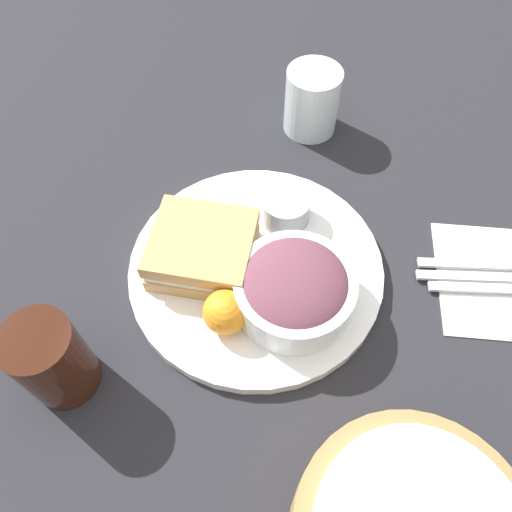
# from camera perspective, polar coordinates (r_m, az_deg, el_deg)

# --- Properties ---
(ground_plane) EXTENTS (4.00, 4.00, 0.00)m
(ground_plane) POSITION_cam_1_polar(r_m,az_deg,el_deg) (0.62, -0.00, -1.82)
(ground_plane) COLOR #232328
(plate) EXTENTS (0.31, 0.31, 0.02)m
(plate) POSITION_cam_1_polar(r_m,az_deg,el_deg) (0.61, -0.00, -1.43)
(plate) COLOR white
(plate) RESTS_ON ground_plane
(sandwich) EXTENTS (0.13, 0.12, 0.05)m
(sandwich) POSITION_cam_1_polar(r_m,az_deg,el_deg) (0.59, -6.04, 1.11)
(sandwich) COLOR tan
(sandwich) RESTS_ON plate
(salad_bowl) EXTENTS (0.14, 0.14, 0.06)m
(salad_bowl) POSITION_cam_1_polar(r_m,az_deg,el_deg) (0.56, 4.42, -3.74)
(salad_bowl) COLOR white
(salad_bowl) RESTS_ON plate
(dressing_cup) EXTENTS (0.06, 0.06, 0.04)m
(dressing_cup) POSITION_cam_1_polar(r_m,az_deg,el_deg) (0.63, 3.40, 5.42)
(dressing_cup) COLOR #99999E
(dressing_cup) RESTS_ON plate
(orange_wedge) EXTENTS (0.05, 0.05, 0.05)m
(orange_wedge) POSITION_cam_1_polar(r_m,az_deg,el_deg) (0.55, -3.50, -6.41)
(orange_wedge) COLOR orange
(orange_wedge) RESTS_ON plate
(drink_glass) EXTENTS (0.07, 0.07, 0.11)m
(drink_glass) POSITION_cam_1_polar(r_m,az_deg,el_deg) (0.55, -22.28, -10.97)
(drink_glass) COLOR #38190F
(drink_glass) RESTS_ON ground_plane
(napkin) EXTENTS (0.12, 0.16, 0.00)m
(napkin) POSITION_cam_1_polar(r_m,az_deg,el_deg) (0.68, 24.82, -2.42)
(napkin) COLOR white
(napkin) RESTS_ON ground_plane
(fork) EXTENTS (0.17, 0.02, 0.01)m
(fork) POSITION_cam_1_polar(r_m,az_deg,el_deg) (0.68, 24.66, -0.92)
(fork) COLOR silver
(fork) RESTS_ON napkin
(knife) EXTENTS (0.17, 0.02, 0.01)m
(knife) POSITION_cam_1_polar(r_m,az_deg,el_deg) (0.67, 24.95, -2.22)
(knife) COLOR silver
(knife) RESTS_ON napkin
(spoon) EXTENTS (0.15, 0.02, 0.01)m
(spoon) POSITION_cam_1_polar(r_m,az_deg,el_deg) (0.66, 25.25, -3.56)
(spoon) COLOR silver
(spoon) RESTS_ON napkin
(water_glass) EXTENTS (0.08, 0.08, 0.10)m
(water_glass) POSITION_cam_1_polar(r_m,az_deg,el_deg) (0.76, 6.41, 17.20)
(water_glass) COLOR silver
(water_glass) RESTS_ON ground_plane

